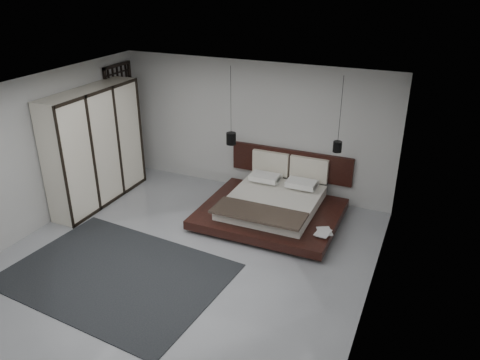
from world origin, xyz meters
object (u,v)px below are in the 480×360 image
at_px(wardrobe, 95,147).
at_px(rug, 117,274).
at_px(lattice_screen, 123,122).
at_px(pendant_left, 231,138).
at_px(pendant_right, 337,146).
at_px(bed, 273,204).

distance_m(wardrobe, rug, 3.06).
height_order(lattice_screen, pendant_left, pendant_left).
xyz_separation_m(lattice_screen, pendant_right, (4.89, -0.14, 0.21)).
bearing_deg(bed, lattice_screen, 172.04).
xyz_separation_m(pendant_right, rug, (-2.70, -3.18, -1.50)).
height_order(lattice_screen, bed, lattice_screen).
relative_size(pendant_left, pendant_right, 1.12).
bearing_deg(pendant_right, lattice_screen, 178.33).
bearing_deg(pendant_left, bed, -20.14).
bearing_deg(pendant_left, lattice_screen, 177.03).
xyz_separation_m(wardrobe, rug, (1.94, -2.06, -1.17)).
xyz_separation_m(lattice_screen, rug, (2.19, -3.33, -1.29)).
relative_size(wardrobe, rug, 0.71).
bearing_deg(pendant_right, rug, -130.27).
bearing_deg(lattice_screen, pendant_left, -2.97).
height_order(pendant_left, rug, pendant_left).
bearing_deg(wardrobe, rug, -46.66).
height_order(pendant_left, pendant_right, same).
distance_m(bed, rug, 3.24).
height_order(bed, wardrobe, wardrobe).
height_order(bed, pendant_left, pendant_left).
height_order(pendant_left, wardrobe, pendant_left).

